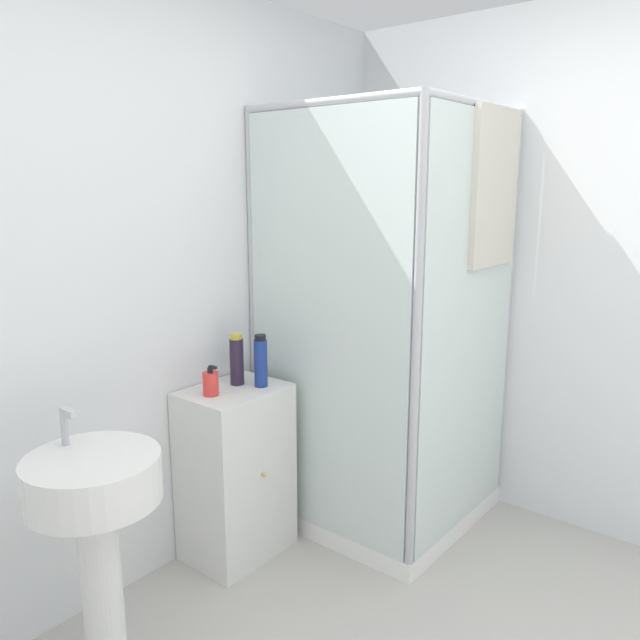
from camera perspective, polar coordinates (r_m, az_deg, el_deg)
name	(u,v)px	position (r m, az deg, el deg)	size (l,w,h in m)	color
wall_back	(108,296)	(2.58, -18.80, 2.10)	(6.40, 0.06, 2.50)	silver
shower_enclosure	(390,415)	(3.15, 6.44, -8.63)	(0.94, 0.97, 2.03)	white
vanity_cabinet	(236,472)	(2.95, -7.70, -13.58)	(0.45, 0.36, 0.79)	silver
sink	(96,515)	(2.22, -19.81, -16.44)	(0.43, 0.43, 0.97)	white
soap_dispenser	(211,383)	(2.71, -9.97, -5.71)	(0.07, 0.07, 0.13)	red
shampoo_bottle_tall_black	(237,360)	(2.82, -7.62, -3.63)	(0.06, 0.06, 0.23)	#281E33
shampoo_bottle_blue	(261,361)	(2.78, -5.44, -3.79)	(0.06, 0.06, 0.24)	navy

